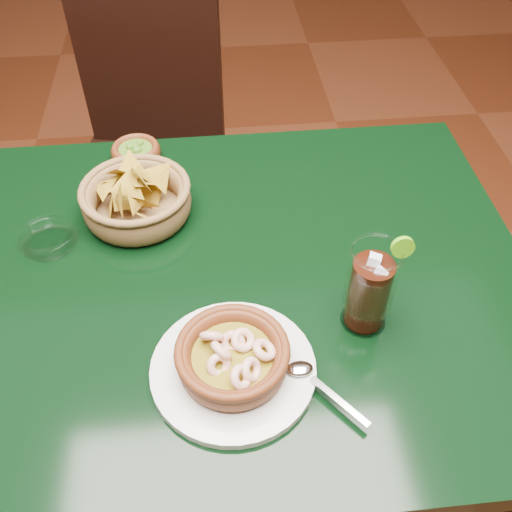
{
  "coord_description": "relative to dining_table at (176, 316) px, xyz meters",
  "views": [
    {
      "loc": [
        0.08,
        -0.63,
        1.45
      ],
      "look_at": [
        0.14,
        -0.02,
        0.81
      ],
      "focal_mm": 40.0,
      "sensor_mm": 36.0,
      "label": 1
    }
  ],
  "objects": [
    {
      "name": "shrimp_plate",
      "position": [
        0.09,
        -0.19,
        0.13
      ],
      "size": [
        0.29,
        0.23,
        0.08
      ],
      "color": "silver",
      "rests_on": "dining_table"
    },
    {
      "name": "chip_basket",
      "position": [
        -0.06,
        0.16,
        0.13
      ],
      "size": [
        0.23,
        0.23,
        0.14
      ],
      "color": "brown",
      "rests_on": "dining_table"
    },
    {
      "name": "guacamole_ramekin",
      "position": [
        -0.07,
        0.33,
        0.12
      ],
      "size": [
        0.12,
        0.12,
        0.04
      ],
      "color": "#51230F",
      "rests_on": "dining_table"
    },
    {
      "name": "dining_chair",
      "position": [
        -0.09,
        0.71,
        -0.16
      ],
      "size": [
        0.48,
        0.48,
        0.89
      ],
      "color": "black",
      "rests_on": "ground"
    },
    {
      "name": "dining_table",
      "position": [
        0.0,
        0.0,
        0.0
      ],
      "size": [
        1.2,
        0.8,
        0.75
      ],
      "color": "black",
      "rests_on": "ground"
    },
    {
      "name": "ground",
      "position": [
        0.0,
        0.0,
        -0.65
      ],
      "size": [
        7.0,
        7.0,
        0.0
      ],
      "primitive_type": "plane",
      "color": "#471C0C",
      "rests_on": "ground"
    },
    {
      "name": "cola_drink",
      "position": [
        0.3,
        -0.11,
        0.17
      ],
      "size": [
        0.15,
        0.15,
        0.17
      ],
      "color": "white",
      "rests_on": "dining_table"
    },
    {
      "name": "glass_ashtray",
      "position": [
        -0.21,
        0.1,
        0.11
      ],
      "size": [
        0.11,
        0.11,
        0.03
      ],
      "color": "white",
      "rests_on": "dining_table"
    }
  ]
}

